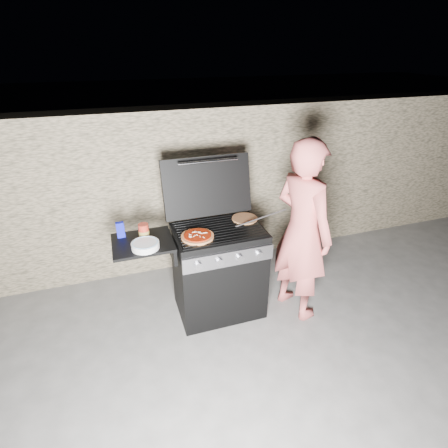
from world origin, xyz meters
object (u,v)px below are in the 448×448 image
object	(u,v)px
gas_grill	(193,276)
pizza_topped	(198,236)
person	(302,232)
sauce_jar	(144,231)

from	to	relation	value
gas_grill	pizza_topped	xyz separation A→B (m)	(0.03, -0.09, 0.47)
pizza_topped	person	world-z (taller)	person
gas_grill	pizza_topped	distance (m)	0.48
sauce_jar	person	xyz separation A→B (m)	(1.37, -0.26, -0.11)
gas_grill	sauce_jar	size ratio (longest dim) A/B	10.04
gas_grill	pizza_topped	bearing A→B (deg)	-70.82
sauce_jar	person	bearing A→B (deg)	-10.67
sauce_jar	pizza_topped	bearing A→B (deg)	-18.70
pizza_topped	sauce_jar	size ratio (longest dim) A/B	2.08
gas_grill	person	bearing A→B (deg)	-11.97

